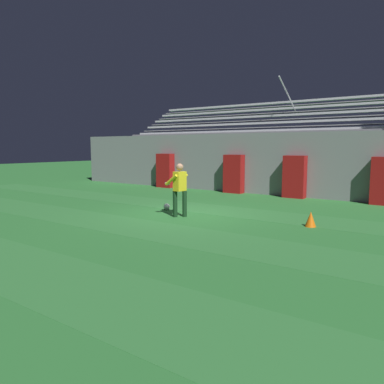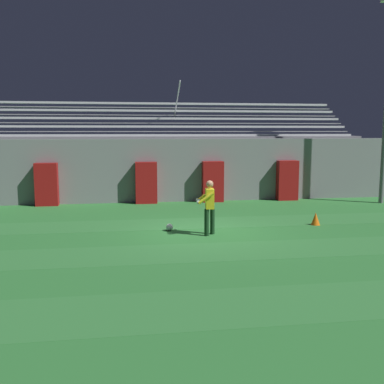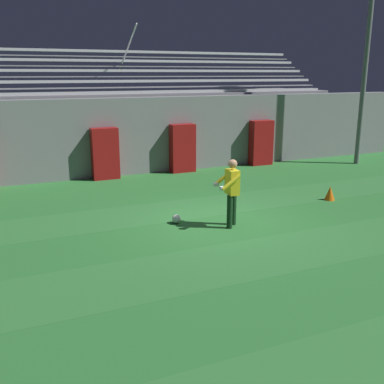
{
  "view_description": "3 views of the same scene",
  "coord_description": "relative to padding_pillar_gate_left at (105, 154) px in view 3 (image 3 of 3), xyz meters",
  "views": [
    {
      "loc": [
        7.14,
        -9.59,
        2.19
      ],
      "look_at": [
        0.69,
        -0.51,
        0.83
      ],
      "focal_mm": 35.0,
      "sensor_mm": 36.0,
      "label": 1
    },
    {
      "loc": [
        -2.36,
        -13.56,
        3.15
      ],
      "look_at": [
        -0.38,
        -0.28,
        1.32
      ],
      "focal_mm": 42.0,
      "sensor_mm": 36.0,
      "label": 2
    },
    {
      "loc": [
        -4.96,
        -9.59,
        3.64
      ],
      "look_at": [
        -1.01,
        -0.61,
        1.05
      ],
      "focal_mm": 42.0,
      "sensor_mm": 36.0,
      "label": 3
    }
  ],
  "objects": [
    {
      "name": "padding_pillar_gate_right",
      "position": [
        2.96,
        0.0,
        0.0
      ],
      "size": [
        0.93,
        0.44,
        1.81
      ],
      "primitive_type": "cube",
      "color": "maroon",
      "rests_on": "ground"
    },
    {
      "name": "padding_pillar_far_right",
      "position": [
        6.43,
        0.0,
        0.0
      ],
      "size": [
        0.93,
        0.44,
        1.81
      ],
      "primitive_type": "cube",
      "color": "maroon",
      "rests_on": "ground"
    },
    {
      "name": "padding_pillar_gate_left",
      "position": [
        0.0,
        0.0,
        0.0
      ],
      "size": [
        0.93,
        0.44,
        1.81
      ],
      "primitive_type": "cube",
      "color": "maroon",
      "rests_on": "ground"
    },
    {
      "name": "turf_stripe_far",
      "position": [
        1.48,
        -4.55,
        -0.9
      ],
      "size": [
        28.0,
        1.85,
        0.01
      ],
      "primitive_type": "cube",
      "color": "#337A38",
      "rests_on": "ground"
    },
    {
      "name": "turf_stripe_mid",
      "position": [
        1.48,
        -8.25,
        -0.9
      ],
      "size": [
        28.0,
        1.85,
        0.01
      ],
      "primitive_type": "cube",
      "color": "#337A38",
      "rests_on": "ground"
    },
    {
      "name": "ground_plane",
      "position": [
        1.48,
        -5.95,
        -0.9
      ],
      "size": [
        80.0,
        80.0,
        0.0
      ],
      "primitive_type": "plane",
      "color": "#2D7533"
    },
    {
      "name": "back_wall",
      "position": [
        1.48,
        0.55,
        0.5
      ],
      "size": [
        24.0,
        0.6,
        2.8
      ],
      "primitive_type": "cube",
      "color": "gray",
      "rests_on": "ground"
    },
    {
      "name": "floodlight_pole",
      "position": [
        10.23,
        -1.42,
        4.65
      ],
      "size": [
        0.9,
        0.36,
        8.91
      ],
      "color": "slate",
      "rests_on": "ground"
    },
    {
      "name": "traffic_cone",
      "position": [
        5.43,
        -5.43,
        -0.69
      ],
      "size": [
        0.3,
        0.3,
        0.42
      ],
      "primitive_type": "cone",
      "color": "orange",
      "rests_on": "ground"
    },
    {
      "name": "bleacher_stand",
      "position": [
        1.48,
        2.89,
        0.6
      ],
      "size": [
        18.0,
        4.05,
        5.43
      ],
      "color": "gray",
      "rests_on": "ground"
    },
    {
      "name": "goalkeeper",
      "position": [
        1.6,
        -6.34,
        0.05
      ],
      "size": [
        0.6,
        0.61,
        1.67
      ],
      "color": "#143319",
      "rests_on": "ground"
    },
    {
      "name": "soccer_ball",
      "position": [
        0.47,
        -5.58,
        -0.79
      ],
      "size": [
        0.22,
        0.22,
        0.22
      ],
      "primitive_type": "sphere",
      "color": "white",
      "rests_on": "ground"
    }
  ]
}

